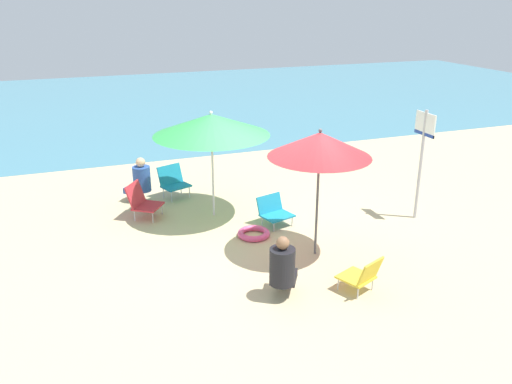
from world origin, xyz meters
The scene contains 12 objects.
ground_plane centered at (0.00, 0.00, 0.00)m, with size 40.00×40.00×0.00m, color #CCB789.
sea_water centered at (0.00, 13.36, 0.00)m, with size 40.00×16.00×0.01m, color teal.
umbrella_green centered at (-0.73, 1.45, 1.79)m, with size 2.15×2.15×2.05m.
umbrella_red centered at (0.39, -0.68, 1.86)m, with size 1.62×1.62×2.11m.
beach_chair_a centered at (-1.25, 2.71, 0.36)m, with size 0.68×0.65×0.66m.
beach_chair_b centered at (0.47, -2.02, 0.29)m, with size 0.61×0.65×0.58m.
beach_chair_c centered at (-2.03, 1.83, 0.34)m, with size 0.76×0.75×0.67m.
beach_chair_d centered at (0.20, 0.66, 0.27)m, with size 0.66×0.65×0.53m.
person_a centered at (-1.93, 2.68, 0.47)m, with size 0.56×0.56×0.94m.
person_b centered at (-0.63, -1.72, 0.47)m, with size 0.52×0.58×0.95m.
warning_sign centered at (2.86, 0.02, 1.39)m, with size 0.06×0.54×2.08m.
swim_ring centered at (-0.33, 0.29, 0.05)m, with size 0.58×0.58×0.11m, color #E54C7F.
Camera 1 is at (-3.22, -7.68, 4.01)m, focal length 37.06 mm.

